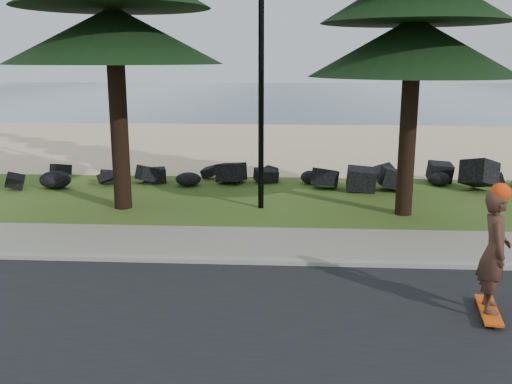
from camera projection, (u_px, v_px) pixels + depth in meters
ground at (252, 248)px, 11.41m from camera, size 160.00×160.00×0.00m
road at (228, 365)px, 7.03m from camera, size 160.00×7.00×0.02m
kerb at (249, 261)px, 10.52m from camera, size 160.00×0.20×0.10m
sidewalk at (253, 243)px, 11.59m from camera, size 160.00×2.00×0.08m
beach_sand at (274, 143)px, 25.50m from camera, size 160.00×15.00×0.01m
ocean at (284, 94)px, 60.97m from camera, size 160.00×58.00×0.01m
seawall_boulders at (265, 187)px, 16.85m from camera, size 60.00×2.40×1.10m
lamp_post at (261, 40)px, 13.57m from camera, size 0.25×0.14×8.14m
skateboarder at (494, 252)px, 8.16m from camera, size 0.53×1.10×1.99m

